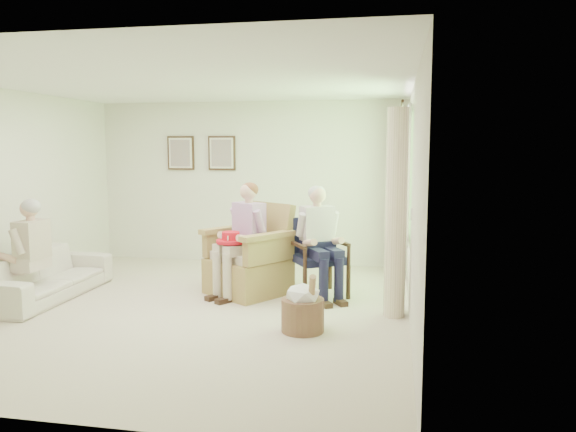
% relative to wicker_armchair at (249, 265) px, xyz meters
% --- Properties ---
extents(floor, '(5.50, 5.50, 0.00)m').
position_rel_wicker_armchair_xyz_m(floor, '(-0.48, -0.85, -0.37)').
color(floor, beige).
rests_on(floor, ground).
extents(back_wall, '(5.00, 0.04, 2.60)m').
position_rel_wicker_armchair_xyz_m(back_wall, '(-0.48, 1.90, 0.93)').
color(back_wall, silver).
rests_on(back_wall, ground).
extents(front_wall, '(5.00, 0.04, 2.60)m').
position_rel_wicker_armchair_xyz_m(front_wall, '(-0.48, -3.60, 0.93)').
color(front_wall, silver).
rests_on(front_wall, ground).
extents(right_wall, '(0.04, 5.50, 2.60)m').
position_rel_wicker_armchair_xyz_m(right_wall, '(2.02, -0.85, 0.93)').
color(right_wall, silver).
rests_on(right_wall, ground).
extents(ceiling, '(5.00, 5.50, 0.02)m').
position_rel_wicker_armchair_xyz_m(ceiling, '(-0.48, -0.85, 2.23)').
color(ceiling, white).
rests_on(ceiling, back_wall).
extents(window, '(0.13, 2.50, 1.63)m').
position_rel_wicker_armchair_xyz_m(window, '(1.98, 0.35, 1.22)').
color(window, '#2D6B23').
rests_on(window, right_wall).
extents(curtain_left, '(0.34, 0.34, 2.30)m').
position_rel_wicker_armchair_xyz_m(curtain_left, '(1.85, -0.63, 0.78)').
color(curtain_left, beige).
rests_on(curtain_left, ground).
extents(curtain_right, '(0.34, 0.34, 2.30)m').
position_rel_wicker_armchair_xyz_m(curtain_right, '(1.85, 1.33, 0.78)').
color(curtain_right, beige).
rests_on(curtain_right, ground).
extents(framed_print_left, '(0.45, 0.05, 0.55)m').
position_rel_wicker_armchair_xyz_m(framed_print_left, '(-1.63, 1.86, 1.41)').
color(framed_print_left, '#382114').
rests_on(framed_print_left, back_wall).
extents(framed_print_right, '(0.45, 0.05, 0.55)m').
position_rel_wicker_armchair_xyz_m(framed_print_right, '(-0.93, 1.86, 1.41)').
color(framed_print_right, '#382114').
rests_on(framed_print_right, back_wall).
extents(wicker_armchair, '(0.91, 0.90, 1.16)m').
position_rel_wicker_armchair_xyz_m(wicker_armchair, '(0.00, 0.00, 0.00)').
color(wicker_armchair, tan).
rests_on(wicker_armchair, ground).
extents(wood_armchair, '(0.63, 0.60, 0.98)m').
position_rel_wicker_armchair_xyz_m(wood_armchair, '(0.90, 0.11, 0.17)').
color(wood_armchair, black).
rests_on(wood_armchair, ground).
extents(sofa, '(1.96, 0.77, 0.57)m').
position_rel_wicker_armchair_xyz_m(sofa, '(-2.43, -0.72, -0.08)').
color(sofa, silver).
rests_on(sofa, ground).
extents(person_wicker, '(0.40, 0.62, 1.41)m').
position_rel_wicker_armchair_xyz_m(person_wicker, '(0.00, -0.15, 0.47)').
color(person_wicker, beige).
rests_on(person_wicker, ground).
extents(person_dark, '(0.40, 0.62, 1.37)m').
position_rel_wicker_armchair_xyz_m(person_dark, '(0.90, -0.06, 0.44)').
color(person_dark, '#171733').
rests_on(person_dark, ground).
extents(person_sofa, '(0.42, 0.62, 1.24)m').
position_rel_wicker_armchair_xyz_m(person_sofa, '(-2.43, -1.05, 0.33)').
color(person_sofa, beige).
rests_on(person_sofa, ground).
extents(red_hat, '(0.36, 0.36, 0.14)m').
position_rel_wicker_armchair_xyz_m(red_hat, '(-0.15, -0.31, 0.38)').
color(red_hat, red).
rests_on(red_hat, person_wicker).
extents(hatbox, '(0.49, 0.49, 0.64)m').
position_rel_wicker_armchair_xyz_m(hatbox, '(0.94, -1.39, -0.12)').
color(hatbox, '#A07857').
rests_on(hatbox, ground).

